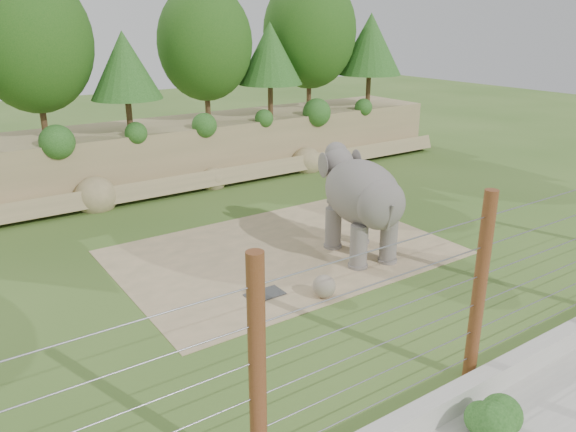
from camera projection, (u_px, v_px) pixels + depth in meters
ground at (330, 293)px, 14.93m from camera, size 90.00×90.00×0.00m
back_embankment at (157, 92)px, 23.77m from camera, size 30.00×5.52×8.77m
dirt_patch at (283, 252)px, 17.53m from camera, size 10.00×7.00×0.02m
drain_grate at (265, 294)px, 14.81m from camera, size 1.00×0.60×0.03m
elephant at (361, 207)px, 16.85m from camera, size 2.42×4.10×3.11m
stone_ball at (324, 286)px, 14.60m from camera, size 0.61×0.61×0.61m
retaining_wall at (490, 379)px, 10.97m from camera, size 26.00×0.35×0.50m
barrier_fence at (479, 289)px, 10.77m from camera, size 20.26×0.26×4.00m
walkway_shrub at (494, 415)px, 9.76m from camera, size 0.77×0.77×0.77m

